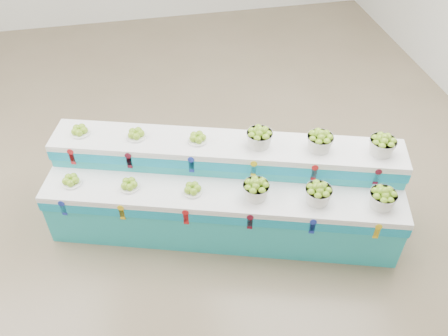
{
  "coord_description": "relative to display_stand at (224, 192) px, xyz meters",
  "views": [
    {
      "loc": [
        0.2,
        -4.24,
        4.25
      ],
      "look_at": [
        0.94,
        -0.65,
        0.87
      ],
      "focal_mm": 37.66,
      "sensor_mm": 36.0,
      "label": 1
    }
  ],
  "objects": [
    {
      "name": "ground",
      "position": [
        -0.94,
        0.65,
        -0.51
      ],
      "size": [
        10.0,
        10.0,
        0.0
      ],
      "primitive_type": "plane",
      "color": "#736249",
      "rests_on": "ground"
    },
    {
      "name": "display_stand",
      "position": [
        0.0,
        0.0,
        0.0
      ],
      "size": [
        3.99,
        2.09,
        1.02
      ],
      "primitive_type": null,
      "rotation": [
        0.0,
        0.0,
        -0.3
      ],
      "color": "#26ABB4",
      "rests_on": "ground"
    },
    {
      "name": "plate_lower_left",
      "position": [
        -1.61,
        0.25,
        0.26
      ],
      "size": [
        0.27,
        0.27,
        0.1
      ],
      "primitive_type": "cylinder",
      "rotation": [
        0.0,
        0.0,
        -0.3
      ],
      "color": "white",
      "rests_on": "display_stand"
    },
    {
      "name": "plate_lower_mid",
      "position": [
        -1.01,
        0.06,
        0.26
      ],
      "size": [
        0.27,
        0.27,
        0.1
      ],
      "primitive_type": "cylinder",
      "rotation": [
        0.0,
        0.0,
        -0.3
      ],
      "color": "white",
      "rests_on": "display_stand"
    },
    {
      "name": "plate_lower_right",
      "position": [
        -0.36,
        -0.14,
        0.26
      ],
      "size": [
        0.27,
        0.27,
        0.1
      ],
      "primitive_type": "cylinder",
      "rotation": [
        0.0,
        0.0,
        -0.3
      ],
      "color": "white",
      "rests_on": "display_stand"
    },
    {
      "name": "basket_lower_left",
      "position": [
        0.27,
        -0.33,
        0.32
      ],
      "size": [
        0.35,
        0.35,
        0.21
      ],
      "primitive_type": null,
      "rotation": [
        0.0,
        0.0,
        -0.3
      ],
      "color": "silver",
      "rests_on": "display_stand"
    },
    {
      "name": "basket_lower_mid",
      "position": [
        0.87,
        -0.52,
        0.32
      ],
      "size": [
        0.35,
        0.35,
        0.21
      ],
      "primitive_type": null,
      "rotation": [
        0.0,
        0.0,
        -0.3
      ],
      "color": "silver",
      "rests_on": "display_stand"
    },
    {
      "name": "basket_lower_right",
      "position": [
        1.49,
        -0.71,
        0.32
      ],
      "size": [
        0.35,
        0.35,
        0.21
      ],
      "primitive_type": null,
      "rotation": [
        0.0,
        0.0,
        -0.3
      ],
      "color": "silver",
      "rests_on": "display_stand"
    },
    {
      "name": "plate_upper_left",
      "position": [
        -1.47,
        0.7,
        0.56
      ],
      "size": [
        0.27,
        0.27,
        0.1
      ],
      "primitive_type": "cylinder",
      "rotation": [
        0.0,
        0.0,
        -0.3
      ],
      "color": "white",
      "rests_on": "display_stand"
    },
    {
      "name": "plate_upper_mid",
      "position": [
        -0.87,
        0.52,
        0.56
      ],
      "size": [
        0.27,
        0.27,
        0.1
      ],
      "primitive_type": "cylinder",
      "rotation": [
        0.0,
        0.0,
        -0.3
      ],
      "color": "white",
      "rests_on": "display_stand"
    },
    {
      "name": "plate_upper_right",
      "position": [
        -0.22,
        0.32,
        0.56
      ],
      "size": [
        0.27,
        0.27,
        0.1
      ],
      "primitive_type": "cylinder",
      "rotation": [
        0.0,
        0.0,
        -0.3
      ],
      "color": "white",
      "rests_on": "display_stand"
    },
    {
      "name": "basket_upper_left",
      "position": [
        0.41,
        0.12,
        0.62
      ],
      "size": [
        0.35,
        0.35,
        0.21
      ],
      "primitive_type": null,
      "rotation": [
        0.0,
        0.0,
        -0.3
      ],
      "color": "silver",
      "rests_on": "display_stand"
    },
    {
      "name": "basket_upper_mid",
      "position": [
        1.01,
        -0.06,
        0.62
      ],
      "size": [
        0.35,
        0.35,
        0.21
      ],
      "primitive_type": null,
      "rotation": [
        0.0,
        0.0,
        -0.3
      ],
      "color": "silver",
      "rests_on": "display_stand"
    },
    {
      "name": "basket_upper_right",
      "position": [
        1.63,
        -0.25,
        0.62
      ],
      "size": [
        0.35,
        0.35,
        0.21
      ],
      "primitive_type": null,
      "rotation": [
        0.0,
        0.0,
        -0.3
      ],
      "color": "silver",
      "rests_on": "display_stand"
    }
  ]
}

